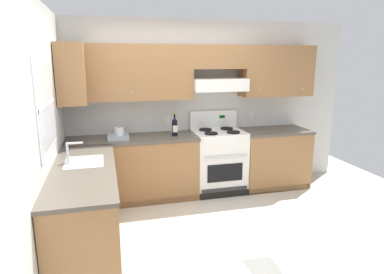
% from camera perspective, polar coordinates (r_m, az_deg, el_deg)
% --- Properties ---
extents(ground_plane, '(7.04, 7.04, 0.00)m').
position_cam_1_polar(ground_plane, '(4.09, 1.56, -16.04)').
color(ground_plane, beige).
extents(floor_accent_tile, '(0.30, 0.30, 0.01)m').
position_cam_1_polar(floor_accent_tile, '(3.63, 11.73, -20.47)').
color(floor_accent_tile, slate).
rests_on(floor_accent_tile, ground_plane).
extents(wall_back, '(4.68, 0.57, 2.55)m').
position_cam_1_polar(wall_back, '(5.18, 1.30, 7.39)').
color(wall_back, silver).
rests_on(wall_back, ground_plane).
extents(wall_left, '(0.47, 4.00, 2.55)m').
position_cam_1_polar(wall_left, '(3.77, -23.32, 2.09)').
color(wall_left, silver).
rests_on(wall_left, ground_plane).
extents(counter_back_run, '(3.60, 0.65, 0.91)m').
position_cam_1_polar(counter_back_run, '(5.06, -0.56, -4.66)').
color(counter_back_run, olive).
rests_on(counter_back_run, ground_plane).
extents(counter_left_run, '(0.63, 1.91, 1.13)m').
position_cam_1_polar(counter_left_run, '(3.77, -17.26, -11.53)').
color(counter_left_run, olive).
rests_on(counter_left_run, ground_plane).
extents(stove, '(0.76, 0.62, 1.20)m').
position_cam_1_polar(stove, '(5.19, 4.47, -3.93)').
color(stove, white).
rests_on(stove, ground_plane).
extents(wine_bottle, '(0.08, 0.08, 0.34)m').
position_cam_1_polar(wine_bottle, '(4.85, -2.93, 1.80)').
color(wine_bottle, black).
rests_on(wine_bottle, counter_back_run).
extents(bowl, '(0.28, 0.23, 0.06)m').
position_cam_1_polar(bowl, '(4.76, -12.28, -0.13)').
color(bowl, '#9EADB7').
rests_on(bowl, counter_back_run).
extents(paper_towel_roll, '(0.13, 0.13, 0.14)m').
position_cam_1_polar(paper_towel_roll, '(4.89, -12.05, 0.82)').
color(paper_towel_roll, white).
rests_on(paper_towel_roll, counter_back_run).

